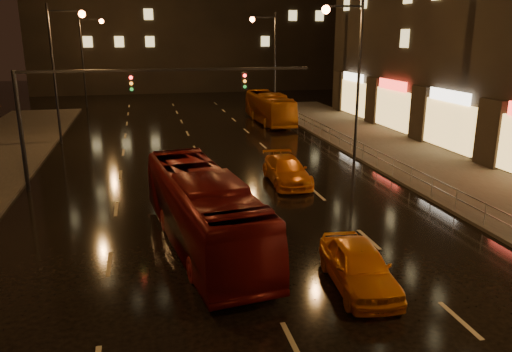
% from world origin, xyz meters
% --- Properties ---
extents(ground, '(140.00, 140.00, 0.00)m').
position_xyz_m(ground, '(0.00, 20.00, 0.00)').
color(ground, black).
rests_on(ground, ground).
extents(sidewalk_right, '(7.00, 70.00, 0.15)m').
position_xyz_m(sidewalk_right, '(13.50, 15.00, 0.07)').
color(sidewalk_right, '#38332D').
rests_on(sidewalk_right, ground).
extents(traffic_signal, '(15.31, 0.32, 6.20)m').
position_xyz_m(traffic_signal, '(-5.06, 20.00, 4.74)').
color(traffic_signal, black).
rests_on(traffic_signal, ground).
extents(railing_right, '(0.05, 56.00, 1.00)m').
position_xyz_m(railing_right, '(10.20, 18.00, 0.90)').
color(railing_right, '#99999E').
rests_on(railing_right, sidewalk_right).
extents(bus_red, '(3.90, 10.84, 2.95)m').
position_xyz_m(bus_red, '(-1.50, 10.89, 1.48)').
color(bus_red, '#650E0E').
rests_on(bus_red, ground).
extents(bus_curb, '(2.50, 9.91, 2.75)m').
position_xyz_m(bus_curb, '(7.93, 37.56, 1.37)').
color(bus_curb, '#AE5911').
rests_on(bus_curb, ground).
extents(taxi_near, '(2.13, 4.50, 1.49)m').
position_xyz_m(taxi_near, '(2.95, 6.49, 0.74)').
color(taxi_near, orange).
rests_on(taxi_near, ground).
extents(taxi_far, '(2.10, 4.92, 1.41)m').
position_xyz_m(taxi_far, '(4.00, 18.34, 0.71)').
color(taxi_far, orange).
rests_on(taxi_far, ground).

